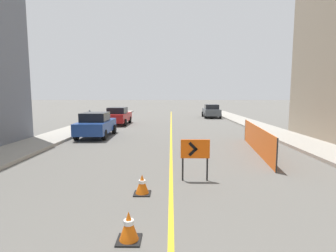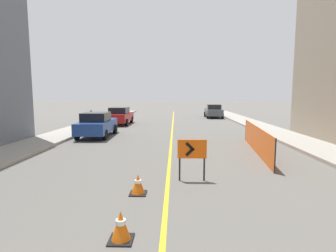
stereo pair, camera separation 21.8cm
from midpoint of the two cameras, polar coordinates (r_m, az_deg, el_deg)
name	(u,v)px [view 2 (the right image)]	position (r m, az deg, el deg)	size (l,w,h in m)	color
lane_stripe	(172,135)	(17.66, 1.18, -2.03)	(0.12, 50.52, 0.01)	gold
sidewalk_left	(64,134)	(19.16, -21.35, -1.58)	(2.38, 50.52, 0.16)	#9E998E
sidewalk_right	(282,135)	(19.07, 23.81, -1.73)	(2.38, 50.52, 0.16)	#9E998E
traffic_cone_fifth	(121,226)	(5.27, -9.00, -20.74)	(0.45, 0.45, 0.57)	black
traffic_cone_farthest	(138,184)	(7.39, -5.69, -12.53)	(0.46, 0.46, 0.55)	black
arrow_barricade_primary	(192,151)	(8.29, 6.00, -5.54)	(0.91, 0.09, 1.32)	#EF560C
safety_mesh_fence	(257,140)	(13.07, 19.18, -2.81)	(0.85, 6.79, 1.24)	#EF560C
parked_car_curb_near	(97,124)	(17.62, -14.86, 0.33)	(1.95, 4.35, 1.59)	navy
parked_car_curb_mid	(120,116)	(24.42, -10.22, 2.19)	(1.94, 4.33, 1.59)	maroon
parked_car_curb_far	(214,111)	(31.82, 10.07, 3.24)	(1.95, 4.36, 1.59)	#474C51
parking_meter_far_curb	(91,115)	(21.83, -16.09, 2.34)	(0.12, 0.11, 1.37)	#4C4C51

